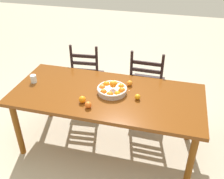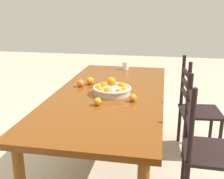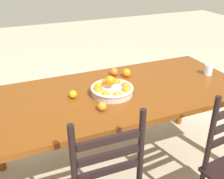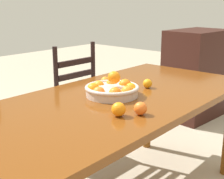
{
  "view_description": "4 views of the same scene",
  "coord_description": "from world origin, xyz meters",
  "px_view_note": "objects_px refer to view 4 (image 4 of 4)",
  "views": [
    {
      "loc": [
        0.65,
        -2.26,
        2.3
      ],
      "look_at": [
        0.05,
        0.03,
        0.81
      ],
      "focal_mm": 41.27,
      "sensor_mm": 36.0,
      "label": 1
    },
    {
      "loc": [
        2.3,
        0.45,
        1.52
      ],
      "look_at": [
        0.05,
        0.03,
        0.81
      ],
      "focal_mm": 44.95,
      "sensor_mm": 36.0,
      "label": 2
    },
    {
      "loc": [
        0.77,
        1.73,
        1.73
      ],
      "look_at": [
        0.05,
        0.03,
        0.81
      ],
      "focal_mm": 43.25,
      "sensor_mm": 36.0,
      "label": 3
    },
    {
      "loc": [
        -1.36,
        -1.19,
        1.33
      ],
      "look_at": [
        0.05,
        0.03,
        0.81
      ],
      "focal_mm": 51.44,
      "sensor_mm": 36.0,
      "label": 4
    }
  ],
  "objects_px": {
    "orange_loose_0": "(140,108)",
    "orange_loose_2": "(105,81)",
    "dining_table": "(110,111)",
    "fruit_bowl": "(112,89)",
    "chair_near_window": "(65,105)",
    "orange_loose_1": "(119,109)",
    "orange_loose_3": "(148,84)",
    "cabinet": "(195,74)"
  },
  "relations": [
    {
      "from": "orange_loose_0",
      "to": "orange_loose_3",
      "type": "bearing_deg",
      "value": 30.87
    },
    {
      "from": "chair_near_window",
      "to": "orange_loose_1",
      "type": "xyz_separation_m",
      "value": [
        -0.54,
        -1.04,
        0.33
      ]
    },
    {
      "from": "chair_near_window",
      "to": "fruit_bowl",
      "type": "relative_size",
      "value": 3.04
    },
    {
      "from": "orange_loose_0",
      "to": "dining_table",
      "type": "bearing_deg",
      "value": 69.89
    },
    {
      "from": "orange_loose_2",
      "to": "orange_loose_3",
      "type": "height_order",
      "value": "orange_loose_2"
    },
    {
      "from": "cabinet",
      "to": "orange_loose_3",
      "type": "relative_size",
      "value": 16.8
    },
    {
      "from": "fruit_bowl",
      "to": "orange_loose_2",
      "type": "distance_m",
      "value": 0.25
    },
    {
      "from": "orange_loose_3",
      "to": "fruit_bowl",
      "type": "bearing_deg",
      "value": 169.21
    },
    {
      "from": "orange_loose_1",
      "to": "orange_loose_0",
      "type": "bearing_deg",
      "value": -38.48
    },
    {
      "from": "dining_table",
      "to": "orange_loose_2",
      "type": "xyz_separation_m",
      "value": [
        0.21,
        0.23,
        0.11
      ]
    },
    {
      "from": "chair_near_window",
      "to": "orange_loose_2",
      "type": "distance_m",
      "value": 0.68
    },
    {
      "from": "fruit_bowl",
      "to": "orange_loose_0",
      "type": "xyz_separation_m",
      "value": [
        -0.16,
        -0.33,
        -0.01
      ]
    },
    {
      "from": "orange_loose_0",
      "to": "orange_loose_2",
      "type": "distance_m",
      "value": 0.61
    },
    {
      "from": "cabinet",
      "to": "orange_loose_0",
      "type": "relative_size",
      "value": 14.98
    },
    {
      "from": "fruit_bowl",
      "to": "orange_loose_3",
      "type": "xyz_separation_m",
      "value": [
        0.29,
        -0.06,
        -0.01
      ]
    },
    {
      "from": "orange_loose_1",
      "to": "orange_loose_2",
      "type": "height_order",
      "value": "orange_loose_1"
    },
    {
      "from": "orange_loose_0",
      "to": "orange_loose_3",
      "type": "relative_size",
      "value": 1.12
    },
    {
      "from": "fruit_bowl",
      "to": "orange_loose_3",
      "type": "height_order",
      "value": "fruit_bowl"
    },
    {
      "from": "orange_loose_2",
      "to": "orange_loose_3",
      "type": "xyz_separation_m",
      "value": [
        0.14,
        -0.25,
        -0.0
      ]
    },
    {
      "from": "fruit_bowl",
      "to": "orange_loose_1",
      "type": "xyz_separation_m",
      "value": [
        -0.25,
        -0.26,
        -0.0
      ]
    },
    {
      "from": "orange_loose_0",
      "to": "orange_loose_1",
      "type": "distance_m",
      "value": 0.11
    },
    {
      "from": "orange_loose_3",
      "to": "dining_table",
      "type": "bearing_deg",
      "value": 175.39
    },
    {
      "from": "dining_table",
      "to": "orange_loose_0",
      "type": "height_order",
      "value": "orange_loose_0"
    },
    {
      "from": "chair_near_window",
      "to": "orange_loose_1",
      "type": "distance_m",
      "value": 1.21
    },
    {
      "from": "dining_table",
      "to": "orange_loose_0",
      "type": "xyz_separation_m",
      "value": [
        -0.11,
        -0.3,
        0.11
      ]
    },
    {
      "from": "orange_loose_1",
      "to": "orange_loose_3",
      "type": "height_order",
      "value": "orange_loose_1"
    },
    {
      "from": "chair_near_window",
      "to": "cabinet",
      "type": "bearing_deg",
      "value": 168.86
    },
    {
      "from": "cabinet",
      "to": "orange_loose_3",
      "type": "height_order",
      "value": "cabinet"
    },
    {
      "from": "chair_near_window",
      "to": "orange_loose_1",
      "type": "relative_size",
      "value": 13.85
    },
    {
      "from": "fruit_bowl",
      "to": "orange_loose_0",
      "type": "relative_size",
      "value": 4.88
    },
    {
      "from": "chair_near_window",
      "to": "orange_loose_3",
      "type": "relative_size",
      "value": 16.62
    },
    {
      "from": "fruit_bowl",
      "to": "orange_loose_0",
      "type": "bearing_deg",
      "value": -116.25
    },
    {
      "from": "dining_table",
      "to": "fruit_bowl",
      "type": "relative_size",
      "value": 6.34
    },
    {
      "from": "cabinet",
      "to": "orange_loose_2",
      "type": "distance_m",
      "value": 1.83
    },
    {
      "from": "chair_near_window",
      "to": "orange_loose_0",
      "type": "relative_size",
      "value": 14.82
    },
    {
      "from": "chair_near_window",
      "to": "orange_loose_0",
      "type": "distance_m",
      "value": 1.24
    },
    {
      "from": "dining_table",
      "to": "orange_loose_3",
      "type": "bearing_deg",
      "value": -4.61
    },
    {
      "from": "chair_near_window",
      "to": "fruit_bowl",
      "type": "height_order",
      "value": "chair_near_window"
    },
    {
      "from": "cabinet",
      "to": "orange_loose_2",
      "type": "bearing_deg",
      "value": -168.19
    },
    {
      "from": "orange_loose_1",
      "to": "orange_loose_2",
      "type": "distance_m",
      "value": 0.61
    },
    {
      "from": "chair_near_window",
      "to": "orange_loose_2",
      "type": "relative_size",
      "value": 16.29
    },
    {
      "from": "dining_table",
      "to": "orange_loose_2",
      "type": "distance_m",
      "value": 0.33
    }
  ]
}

